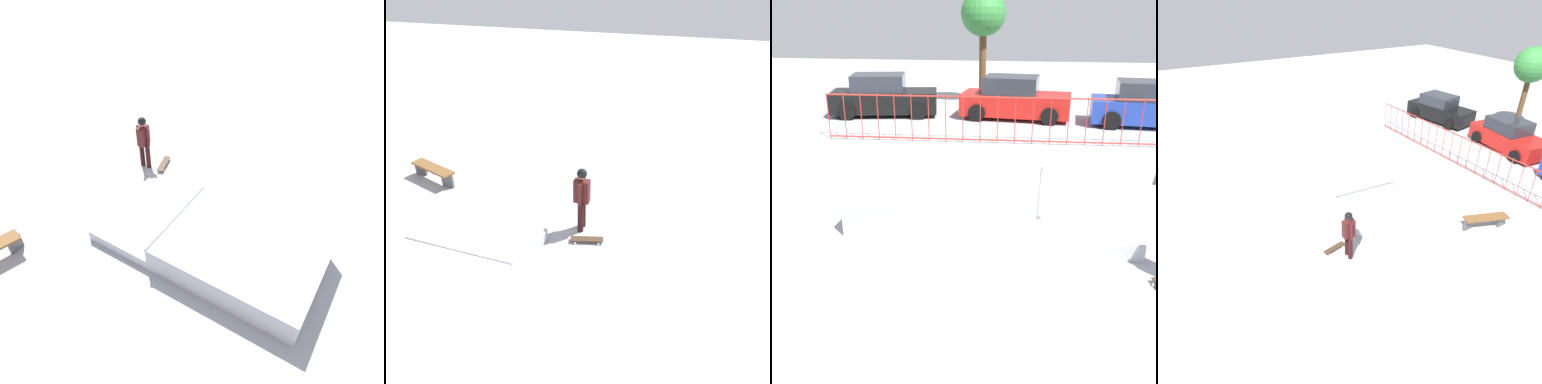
% 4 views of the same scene
% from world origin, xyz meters
% --- Properties ---
extents(ground_plane, '(60.00, 60.00, 0.00)m').
position_xyz_m(ground_plane, '(0.00, 0.00, 0.00)').
color(ground_plane, '#A8AAB2').
extents(skate_ramp, '(5.54, 2.90, 0.74)m').
position_xyz_m(skate_ramp, '(-0.41, 0.42, 0.32)').
color(skate_ramp, '#B0B3BB').
rests_on(skate_ramp, ground).
extents(perimeter_fence, '(11.46, 0.37, 1.50)m').
position_xyz_m(perimeter_fence, '(-0.00, 6.02, 0.77)').
color(perimeter_fence, '#B22D23').
rests_on(perimeter_fence, ground).
extents(parked_car_black, '(4.32, 2.44, 1.60)m').
position_xyz_m(parked_car_black, '(-5.00, 9.57, 0.72)').
color(parked_car_black, black).
rests_on(parked_car_black, ground).
extents(parked_car_red, '(4.26, 2.27, 1.60)m').
position_xyz_m(parked_car_red, '(0.17, 9.63, 0.72)').
color(parked_car_red, red).
rests_on(parked_car_red, ground).
extents(parked_car_blue, '(4.24, 2.23, 1.60)m').
position_xyz_m(parked_car_blue, '(4.98, 8.98, 0.72)').
color(parked_car_blue, '#1E3899').
rests_on(parked_car_blue, ground).
extents(distant_tree, '(1.88, 1.88, 4.73)m').
position_xyz_m(distant_tree, '(-1.31, 12.28, 3.69)').
color(distant_tree, brown).
rests_on(distant_tree, ground).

